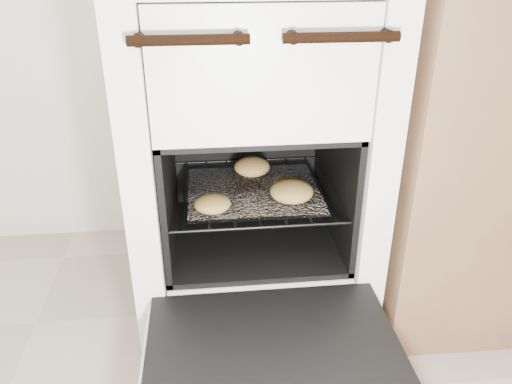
# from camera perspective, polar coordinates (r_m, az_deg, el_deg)

# --- Properties ---
(stove) EXTENTS (0.63, 0.70, 0.97)m
(stove) POSITION_cam_1_polar(r_m,az_deg,el_deg) (1.42, -0.66, 4.64)
(stove) COLOR white
(stove) RESTS_ON ground
(oven_door) EXTENTS (0.57, 0.44, 0.04)m
(oven_door) POSITION_cam_1_polar(r_m,az_deg,el_deg) (1.12, 2.16, -18.49)
(oven_door) COLOR black
(oven_door) RESTS_ON stove
(oven_rack) EXTENTS (0.46, 0.44, 0.01)m
(oven_rack) POSITION_cam_1_polar(r_m,az_deg,el_deg) (1.40, -0.37, 0.29)
(oven_rack) COLOR black
(oven_rack) RESTS_ON stove
(foil_sheet) EXTENTS (0.36, 0.32, 0.01)m
(foil_sheet) POSITION_cam_1_polar(r_m,az_deg,el_deg) (1.37, -0.28, 0.14)
(foil_sheet) COLOR silver
(foil_sheet) RESTS_ON oven_rack
(baked_rolls) EXTENTS (0.34, 0.34, 0.05)m
(baked_rolls) POSITION_cam_1_polar(r_m,az_deg,el_deg) (1.35, 1.18, 0.86)
(baked_rolls) COLOR tan
(baked_rolls) RESTS_ON foil_sheet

